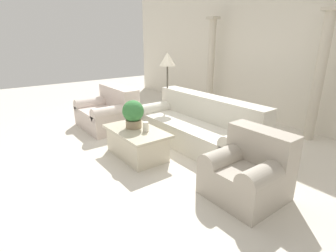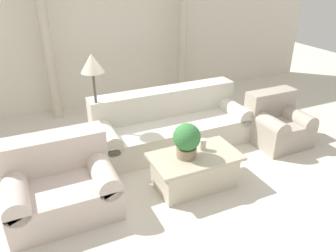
{
  "view_description": "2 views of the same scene",
  "coord_description": "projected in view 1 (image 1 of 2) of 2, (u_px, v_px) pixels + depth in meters",
  "views": [
    {
      "loc": [
        3.62,
        -2.5,
        1.87
      ],
      "look_at": [
        0.37,
        -0.04,
        0.48
      ],
      "focal_mm": 28.0,
      "sensor_mm": 36.0,
      "label": 1
    },
    {
      "loc": [
        -1.69,
        -3.65,
        2.66
      ],
      "look_at": [
        -0.0,
        0.0,
        0.67
      ],
      "focal_mm": 35.0,
      "sensor_mm": 36.0,
      "label": 2
    }
  ],
  "objects": [
    {
      "name": "potted_plant",
      "position": [
        133.0,
        113.0,
        4.23
      ],
      "size": [
        0.35,
        0.35,
        0.46
      ],
      "color": "#937F60",
      "rests_on": "coffee_table"
    },
    {
      "name": "armchair",
      "position": [
        248.0,
        170.0,
        3.17
      ],
      "size": [
        0.84,
        0.82,
        0.82
      ],
      "color": "#ADA393",
      "rests_on": "ground_plane"
    },
    {
      "name": "ground_plane",
      "position": [
        158.0,
        145.0,
        4.76
      ],
      "size": [
        16.0,
        16.0,
        0.0
      ],
      "primitive_type": "plane",
      "color": "silver"
    },
    {
      "name": "pillar_candle",
      "position": [
        146.0,
        127.0,
        4.11
      ],
      "size": [
        0.09,
        0.09,
        0.15
      ],
      "color": "silver",
      "rests_on": "coffee_table"
    },
    {
      "name": "floor_lamp",
      "position": [
        167.0,
        65.0,
        5.39
      ],
      "size": [
        0.33,
        0.33,
        1.57
      ],
      "color": "#4C473D",
      "rests_on": "ground_plane"
    },
    {
      "name": "sofa_long",
      "position": [
        199.0,
        126.0,
        4.77
      ],
      "size": [
        2.47,
        0.98,
        0.85
      ],
      "color": "beige",
      "rests_on": "ground_plane"
    },
    {
      "name": "column_left",
      "position": [
        211.0,
        65.0,
        6.71
      ],
      "size": [
        0.25,
        0.25,
        2.34
      ],
      "color": "beige",
      "rests_on": "ground_plane"
    },
    {
      "name": "wall_back",
      "position": [
        262.0,
        50.0,
        5.89
      ],
      "size": [
        10.0,
        0.06,
        3.2
      ],
      "color": "silver",
      "rests_on": "ground_plane"
    },
    {
      "name": "loveseat",
      "position": [
        109.0,
        111.0,
        5.67
      ],
      "size": [
        1.24,
        0.98,
        0.85
      ],
      "color": "beige",
      "rests_on": "ground_plane"
    },
    {
      "name": "column_right",
      "position": [
        319.0,
        77.0,
        4.69
      ],
      "size": [
        0.25,
        0.25,
        2.34
      ],
      "color": "beige",
      "rests_on": "ground_plane"
    },
    {
      "name": "coffee_table",
      "position": [
        137.0,
        142.0,
        4.28
      ],
      "size": [
        1.16,
        0.66,
        0.46
      ],
      "color": "beige",
      "rests_on": "ground_plane"
    }
  ]
}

